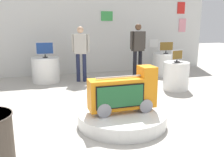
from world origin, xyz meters
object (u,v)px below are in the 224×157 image
tv_on_right_rear (166,47)px  shopper_browsing_rear (81,50)px  display_pedestal_center_rear (46,70)px  display_pedestal_right_rear (165,64)px  main_display_pedestal (122,118)px  novelty_firetruck_tv (124,94)px  tv_on_center_rear (45,49)px  shopper_browsing_near_truck (138,47)px  tv_on_left_rear (177,56)px  display_pedestal_left_rear (176,76)px

tv_on_right_rear → shopper_browsing_rear: size_ratio=0.30×
display_pedestal_center_rear → display_pedestal_right_rear: size_ratio=0.95×
main_display_pedestal → display_pedestal_right_rear: 4.61m
novelty_firetruck_tv → tv_on_center_rear: size_ratio=2.30×
display_pedestal_center_rear → display_pedestal_right_rear: 4.07m
tv_on_center_rear → shopper_browsing_near_truck: bearing=-11.3°
novelty_firetruck_tv → display_pedestal_right_rear: bearing=51.6°
tv_on_right_rear → shopper_browsing_near_truck: bearing=-163.0°
display_pedestal_center_rear → shopper_browsing_near_truck: (2.84, -0.57, 0.67)m
display_pedestal_right_rear → tv_on_center_rear: bearing=177.3°
tv_on_left_rear → shopper_browsing_rear: (-2.34, 1.71, 0.06)m
tv_on_center_rear → tv_on_right_rear: tv_on_center_rear is taller
shopper_browsing_near_truck → tv_on_right_rear: bearing=17.0°
main_display_pedestal → novelty_firetruck_tv: size_ratio=1.32×
novelty_firetruck_tv → display_pedestal_center_rear: 3.99m
tv_on_right_rear → shopper_browsing_near_truck: shopper_browsing_near_truck is taller
tv_on_center_rear → shopper_browsing_near_truck: 2.90m
display_pedestal_right_rear → tv_on_right_rear: (0.00, -0.00, 0.62)m
tv_on_left_rear → shopper_browsing_near_truck: size_ratio=0.21×
display_pedestal_left_rear → shopper_browsing_rear: shopper_browsing_rear is taller
main_display_pedestal → novelty_firetruck_tv: bearing=-15.0°
display_pedestal_left_rear → shopper_browsing_near_truck: 1.66m
shopper_browsing_near_truck → shopper_browsing_rear: size_ratio=1.04×
display_pedestal_center_rear → tv_on_center_rear: size_ratio=1.59×
novelty_firetruck_tv → tv_on_center_rear: 4.01m
tv_on_center_rear → shopper_browsing_near_truck: (2.84, -0.57, 0.01)m
display_pedestal_center_rear → shopper_browsing_rear: shopper_browsing_rear is taller
display_pedestal_right_rear → shopper_browsing_near_truck: 1.45m
display_pedestal_center_rear → display_pedestal_left_rear: bearing=-30.3°
display_pedestal_center_rear → main_display_pedestal: bearing=-72.6°
tv_on_center_rear → display_pedestal_center_rear: bearing=89.7°
main_display_pedestal → display_pedestal_right_rear: (2.88, 3.60, 0.27)m
shopper_browsing_rear → tv_on_left_rear: bearing=-36.1°
display_pedestal_center_rear → tv_on_right_rear: bearing=-2.8°
shopper_browsing_rear → shopper_browsing_near_truck: bearing=-9.2°
display_pedestal_right_rear → tv_on_right_rear: tv_on_right_rear is taller
display_pedestal_right_rear → shopper_browsing_rear: shopper_browsing_rear is taller
display_pedestal_left_rear → display_pedestal_center_rear: 3.94m
shopper_browsing_near_truck → novelty_firetruck_tv: bearing=-116.8°
display_pedestal_left_rear → shopper_browsing_rear: bearing=143.9°
shopper_browsing_near_truck → shopper_browsing_rear: shopper_browsing_near_truck is taller
novelty_firetruck_tv → shopper_browsing_near_truck: (1.63, 3.22, 0.48)m
tv_on_right_rear → shopper_browsing_rear: bearing=-178.4°
display_pedestal_left_rear → display_pedestal_center_rear: (-3.40, 1.99, 0.00)m
tv_on_left_rear → tv_on_right_rear: size_ratio=0.73×
shopper_browsing_rear → novelty_firetruck_tv: bearing=-87.6°
main_display_pedestal → tv_on_center_rear: (-1.19, 3.79, 0.92)m
display_pedestal_right_rear → shopper_browsing_near_truck: (-1.22, -0.38, 0.67)m
display_pedestal_right_rear → shopper_browsing_rear: size_ratio=0.52×
display_pedestal_left_rear → display_pedestal_center_rear: size_ratio=0.91×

